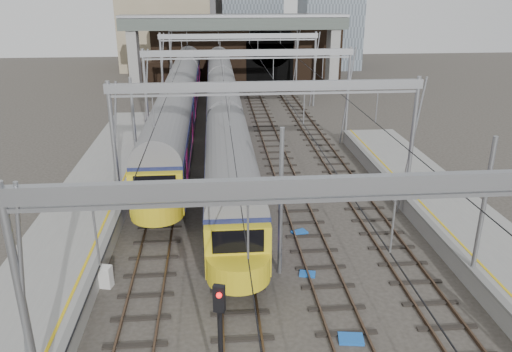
{
  "coord_description": "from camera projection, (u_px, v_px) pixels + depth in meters",
  "views": [
    {
      "loc": [
        -2.81,
        -17.97,
        12.52
      ],
      "look_at": [
        -0.55,
        8.44,
        2.4
      ],
      "focal_mm": 35.0,
      "sensor_mm": 36.0,
      "label": 1
    }
  ],
  "objects": [
    {
      "name": "equip_cover_a",
      "position": [
        351.0,
        339.0,
        18.82
      ],
      "size": [
        1.02,
        0.78,
        0.11
      ],
      "primitive_type": "cube",
      "rotation": [
        0.0,
        0.0,
        -0.14
      ],
      "color": "blue",
      "rests_on": "ground"
    },
    {
      "name": "overbridge",
      "position": [
        235.0,
        31.0,
        61.64
      ],
      "size": [
        28.0,
        3.0,
        9.25
      ],
      "color": "gray",
      "rests_on": "ground"
    },
    {
      "name": "platform_left",
      "position": [
        57.0,
        266.0,
        22.73
      ],
      "size": [
        4.32,
        55.0,
        1.12
      ],
      "color": "gray",
      "rests_on": "ground"
    },
    {
      "name": "train_main",
      "position": [
        221.0,
        90.0,
        51.31
      ],
      "size": [
        2.87,
        66.37,
        4.92
      ],
      "color": "black",
      "rests_on": "ground"
    },
    {
      "name": "equip_cover_b",
      "position": [
        299.0,
        232.0,
        26.99
      ],
      "size": [
        0.95,
        0.83,
        0.09
      ],
      "primitive_type": "cube",
      "rotation": [
        0.0,
        0.0,
        0.4
      ],
      "color": "blue",
      "rests_on": "ground"
    },
    {
      "name": "signal_near_left",
      "position": [
        220.0,
        333.0,
        14.65
      ],
      "size": [
        0.37,
        0.46,
        4.69
      ],
      "rotation": [
        0.0,
        0.0,
        -0.3
      ],
      "color": "black",
      "rests_on": "ground"
    },
    {
      "name": "relay_cabinet",
      "position": [
        106.0,
        277.0,
        22.0
      ],
      "size": [
        0.6,
        0.54,
        1.03
      ],
      "primitive_type": "cube",
      "rotation": [
        0.0,
        0.0,
        -0.25
      ],
      "color": "silver",
      "rests_on": "ground"
    },
    {
      "name": "tracks",
      "position": [
        256.0,
        174.0,
        35.37
      ],
      "size": [
        14.4,
        80.0,
        0.22
      ],
      "color": "#4C3828",
      "rests_on": "ground"
    },
    {
      "name": "ground",
      "position": [
        285.0,
        297.0,
        21.41
      ],
      "size": [
        160.0,
        160.0,
        0.0
      ],
      "primitive_type": "plane",
      "color": "#38332D",
      "rests_on": "ground"
    },
    {
      "name": "train_second",
      "position": [
        182.0,
        92.0,
        49.94
      ],
      "size": [
        2.96,
        51.37,
        5.04
      ],
      "color": "black",
      "rests_on": "ground"
    },
    {
      "name": "overhead_line",
      "position": [
        249.0,
        67.0,
        39.07
      ],
      "size": [
        16.8,
        80.0,
        8.0
      ],
      "color": "gray",
      "rests_on": "ground"
    },
    {
      "name": "equip_cover_c",
      "position": [
        307.0,
        274.0,
        23.08
      ],
      "size": [
        0.84,
        0.68,
        0.09
      ],
      "primitive_type": "cube",
      "rotation": [
        0.0,
        0.0,
        -0.25
      ],
      "color": "blue",
      "rests_on": "ground"
    },
    {
      "name": "retaining_wall",
      "position": [
        243.0,
        50.0,
        68.32
      ],
      "size": [
        28.0,
        2.75,
        9.0
      ],
      "color": "#302015",
      "rests_on": "ground"
    },
    {
      "name": "signal_near_centre",
      "position": [
        256.0,
        219.0,
        22.23
      ],
      "size": [
        0.34,
        0.45,
        4.37
      ],
      "rotation": [
        0.0,
        0.0,
        -0.23
      ],
      "color": "black",
      "rests_on": "ground"
    }
  ]
}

